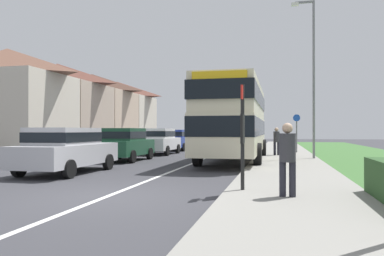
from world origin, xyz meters
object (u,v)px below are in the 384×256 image
object	(u,v)px
parked_car_white	(159,140)
pedestrian_at_stop	(288,156)
double_decker_bus	(235,117)
parked_car_blue	(176,139)
bus_stop_sign	(243,129)
parked_car_dark_green	(125,143)
street_lamp_mid	(312,69)
pedestrian_walking_away	(277,140)
parked_car_silver	(66,148)
cycle_route_sign	(297,132)

from	to	relation	value
parked_car_white	pedestrian_at_stop	world-z (taller)	pedestrian_at_stop
double_decker_bus	parked_car_blue	bearing A→B (deg)	120.66
parked_car_white	double_decker_bus	bearing A→B (deg)	-39.93
parked_car_white	bus_stop_sign	world-z (taller)	bus_stop_sign
parked_car_dark_green	pedestrian_at_stop	size ratio (longest dim) A/B	2.35
parked_car_dark_green	street_lamp_mid	size ratio (longest dim) A/B	0.49
pedestrian_walking_away	parked_car_silver	bearing A→B (deg)	-126.36
pedestrian_at_stop	pedestrian_walking_away	size ratio (longest dim) A/B	1.00
bus_stop_sign	cycle_route_sign	world-z (taller)	bus_stop_sign
street_lamp_mid	cycle_route_sign	bearing A→B (deg)	95.74
pedestrian_walking_away	parked_car_dark_green	bearing A→B (deg)	-149.86
parked_car_silver	parked_car_blue	world-z (taller)	parked_car_silver
street_lamp_mid	pedestrian_at_stop	bearing A→B (deg)	-97.18
parked_car_silver	parked_car_white	bearing A→B (deg)	90.05
pedestrian_at_stop	street_lamp_mid	size ratio (longest dim) A/B	0.21
pedestrian_at_stop	pedestrian_walking_away	xyz separation A→B (m)	(-0.27, 13.58, 0.00)
parked_car_silver	cycle_route_sign	distance (m)	15.26
parked_car_dark_green	bus_stop_sign	size ratio (longest dim) A/B	1.51
parked_car_dark_green	bus_stop_sign	world-z (taller)	bus_stop_sign
parked_car_silver	double_decker_bus	bearing A→B (deg)	50.44
cycle_route_sign	double_decker_bus	bearing A→B (deg)	-116.62
parked_car_silver	parked_car_dark_green	world-z (taller)	parked_car_dark_green
parked_car_silver	pedestrian_at_stop	bearing A→B (deg)	-26.94
parked_car_dark_green	pedestrian_walking_away	xyz separation A→B (m)	(7.34, 4.26, 0.08)
bus_stop_sign	parked_car_white	bearing A→B (deg)	115.18
parked_car_dark_green	double_decker_bus	bearing A→B (deg)	8.56
parked_car_silver	parked_car_blue	distance (m)	15.50
double_decker_bus	parked_car_silver	world-z (taller)	double_decker_bus
pedestrian_walking_away	cycle_route_sign	xyz separation A→B (m)	(1.23, 2.93, 0.45)
parked_car_dark_green	street_lamp_mid	bearing A→B (deg)	13.68
parked_car_silver	pedestrian_walking_away	bearing A→B (deg)	53.64
parked_car_dark_green	street_lamp_mid	world-z (taller)	street_lamp_mid
street_lamp_mid	parked_car_dark_green	bearing A→B (deg)	-166.32
double_decker_bus	parked_car_blue	world-z (taller)	double_decker_bus
double_decker_bus	bus_stop_sign	world-z (taller)	double_decker_bus
parked_car_blue	pedestrian_at_stop	distance (m)	20.77
parked_car_dark_green	bus_stop_sign	xyz separation A→B (m)	(6.61, -8.59, 0.65)
parked_car_silver	pedestrian_at_stop	size ratio (longest dim) A/B	2.69
bus_stop_sign	parked_car_silver	bearing A→B (deg)	154.62
parked_car_blue	parked_car_white	bearing A→B (deg)	-87.61
parked_car_silver	bus_stop_sign	xyz separation A→B (m)	(6.47, -3.07, 0.65)
pedestrian_at_stop	bus_stop_sign	bearing A→B (deg)	144.03
parked_car_blue	pedestrian_walking_away	world-z (taller)	pedestrian_walking_away
double_decker_bus	street_lamp_mid	size ratio (longest dim) A/B	1.25
parked_car_white	street_lamp_mid	xyz separation A→B (m)	(8.94, -2.98, 3.66)
parked_car_blue	pedestrian_at_stop	bearing A→B (deg)	-68.28
bus_stop_sign	pedestrian_at_stop	bearing A→B (deg)	-35.97
parked_car_white	pedestrian_walking_away	size ratio (longest dim) A/B	2.39
parked_car_silver	cycle_route_sign	world-z (taller)	cycle_route_sign
pedestrian_walking_away	bus_stop_sign	bearing A→B (deg)	-93.26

